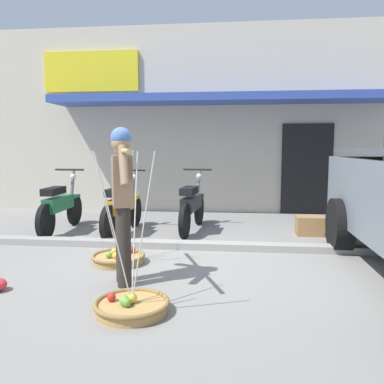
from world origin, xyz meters
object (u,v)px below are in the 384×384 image
Objects in this scene: fruit_basket_left_side at (131,305)px; fruit_basket_right_side at (118,257)px; wooden_crate at (309,226)px; motorcycle_second_in_row at (122,208)px; motorcycle_nearest_shop at (60,206)px; motorcycle_third_in_row at (192,206)px; fruit_vendor at (122,195)px.

fruit_basket_left_side is 1.00× the size of fruit_basket_right_side.
motorcycle_second_in_row is at bearing -175.59° from wooden_crate.
fruit_basket_left_side is 1.60m from fruit_basket_right_side.
motorcycle_nearest_shop and motorcycle_third_in_row have the same top height.
motorcycle_nearest_shop is (-2.14, 3.23, 0.38)m from fruit_basket_left_side.
motorcycle_third_in_row is (0.44, 2.80, -0.52)m from fruit_vendor.
fruit_vendor is 0.93× the size of motorcycle_second_in_row.
fruit_vendor is 3.15m from motorcycle_nearest_shop.
fruit_basket_right_side is at bearing 110.96° from fruit_basket_left_side.
motorcycle_second_in_row is at bearing -1.59° from motorcycle_nearest_shop.
motorcycle_second_in_row is (-1.02, 3.20, 0.38)m from fruit_basket_left_side.
wooden_crate is (2.46, 2.70, -0.82)m from fruit_vendor.
wooden_crate is (3.20, 0.25, -0.29)m from motorcycle_second_in_row.
motorcycle_second_in_row is (1.13, -0.03, 0.00)m from motorcycle_nearest_shop.
wooden_crate is at bearing 47.67° from fruit_vendor.
motorcycle_third_in_row is (0.16, 3.55, 0.38)m from fruit_basket_left_side.
fruit_vendor is 1.17× the size of fruit_basket_right_side.
wooden_crate is (2.18, 3.45, 0.09)m from fruit_basket_left_side.
wooden_crate is (2.75, 1.96, 0.09)m from fruit_basket_right_side.
motorcycle_nearest_shop is at bearing 132.11° from fruit_basket_right_side.
fruit_vendor reaches higher than fruit_basket_left_side.
motorcycle_third_in_row is at bearing 81.04° from fruit_vendor.
fruit_basket_right_side is at bearing -109.51° from motorcycle_third_in_row.
motorcycle_second_in_row is 4.14× the size of wooden_crate.
fruit_vendor is 3.74m from wooden_crate.
fruit_basket_left_side reaches higher than motorcycle_second_in_row.
fruit_basket_left_side is at bearing -56.43° from motorcycle_nearest_shop.
fruit_basket_right_side is 2.21m from motorcycle_third_in_row.
fruit_basket_left_side is 0.80× the size of motorcycle_third_in_row.
motorcycle_nearest_shop is 1.13m from motorcycle_second_in_row.
fruit_vendor is 1.20m from fruit_basket_left_side.
fruit_basket_left_side is at bearing -72.33° from motorcycle_second_in_row.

